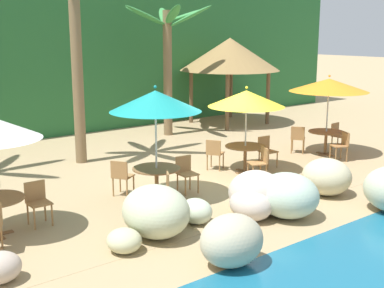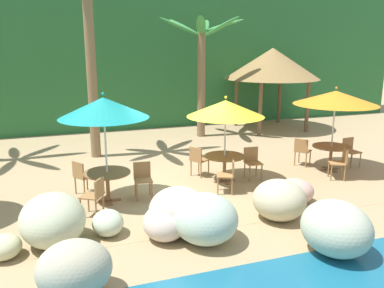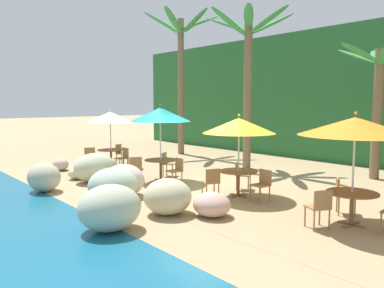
{
  "view_description": "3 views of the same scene",
  "coord_description": "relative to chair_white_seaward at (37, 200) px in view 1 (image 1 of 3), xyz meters",
  "views": [
    {
      "loc": [
        -8.38,
        -9.74,
        3.81
      ],
      "look_at": [
        -0.29,
        0.47,
        0.93
      ],
      "focal_mm": 48.34,
      "sensor_mm": 36.0,
      "label": 1
    },
    {
      "loc": [
        -3.1,
        -9.62,
        3.69
      ],
      "look_at": [
        0.46,
        0.5,
        1.03
      ],
      "focal_mm": 38.07,
      "sensor_mm": 36.0,
      "label": 2
    },
    {
      "loc": [
        8.63,
        -7.99,
        2.69
      ],
      "look_at": [
        -0.62,
        -0.06,
        1.36
      ],
      "focal_mm": 36.1,
      "sensor_mm": 36.0,
      "label": 3
    }
  ],
  "objects": [
    {
      "name": "chair_yellow_seaward",
      "position": [
        6.83,
        0.27,
        0.0
      ],
      "size": [
        0.45,
        0.46,
        0.87
      ],
      "color": "#9E7042",
      "rests_on": "ground"
    },
    {
      "name": "chair_yellow_inland",
      "position": [
        5.45,
        0.92,
        0.0
      ],
      "size": [
        0.58,
        0.58,
        0.87
      ],
      "color": "#9E7042",
      "rests_on": "ground"
    },
    {
      "name": "dining_table_yellow",
      "position": [
        5.97,
        0.25,
        0.1
      ],
      "size": [
        1.1,
        1.1,
        0.74
      ],
      "color": "brown",
      "rests_on": "ground"
    },
    {
      "name": "chair_orange_left",
      "position": [
        9.09,
        -0.63,
        0.0
      ],
      "size": [
        0.57,
        0.57,
        0.87
      ],
      "color": "#9E7042",
      "rests_on": "ground"
    },
    {
      "name": "chair_orange_seaward",
      "position": [
        10.22,
        0.34,
        0.0
      ],
      "size": [
        0.46,
        0.46,
        0.87
      ],
      "color": "#9E7042",
      "rests_on": "ground"
    },
    {
      "name": "chair_yellow_left",
      "position": [
        5.72,
        -0.57,
        0.0
      ],
      "size": [
        0.56,
        0.55,
        0.87
      ],
      "color": "#9E7042",
      "rests_on": "ground"
    },
    {
      "name": "rock_seawall",
      "position": [
        3.89,
        -2.71,
        -0.07
      ],
      "size": [
        9.16,
        3.43,
        0.99
      ],
      "color": "beige",
      "rests_on": "ground"
    },
    {
      "name": "chair_teal_inland",
      "position": [
        2.23,
        0.51,
        0.0
      ],
      "size": [
        0.59,
        0.58,
        0.87
      ],
      "color": "#9E7042",
      "rests_on": "ground"
    },
    {
      "name": "umbrella_teal",
      "position": [
        2.76,
        -0.16,
        1.76
      ],
      "size": [
        2.06,
        2.06,
        2.62
      ],
      "color": "silver",
      "rests_on": "ground"
    },
    {
      "name": "ground_plane",
      "position": [
        4.72,
        0.17,
        -0.51
      ],
      "size": [
        120.0,
        120.0,
        0.0
      ],
      "primitive_type": "plane",
      "color": "tan"
    },
    {
      "name": "chair_teal_seaward",
      "position": [
        3.62,
        -0.15,
        0.0
      ],
      "size": [
        0.46,
        0.46,
        0.87
      ],
      "color": "#9E7042",
      "rests_on": "ground"
    },
    {
      "name": "umbrella_yellow",
      "position": [
        5.97,
        0.25,
        1.51
      ],
      "size": [
        2.06,
        2.06,
        2.36
      ],
      "color": "silver",
      "rests_on": "ground"
    },
    {
      "name": "palm_tree_third",
      "position": [
        7.37,
        5.76,
        2.74
      ],
      "size": [
        3.34,
        3.14,
        4.7
      ],
      "color": "brown",
      "rests_on": "ground"
    },
    {
      "name": "terrace_deck",
      "position": [
        4.72,
        0.17,
        -0.51
      ],
      "size": [
        18.0,
        5.2,
        0.01
      ],
      "color": "tan",
      "rests_on": "ground"
    },
    {
      "name": "palapa_hut",
      "position": [
        10.78,
        6.17,
        2.32
      ],
      "size": [
        4.09,
        4.09,
        3.51
      ],
      "color": "brown",
      "rests_on": "ground"
    },
    {
      "name": "chair_teal_left",
      "position": [
        2.39,
        -0.93,
        0.0
      ],
      "size": [
        0.58,
        0.58,
        0.87
      ],
      "color": "#9E7042",
      "rests_on": "ground"
    },
    {
      "name": "chair_orange_inland",
      "position": [
        8.82,
        0.81,
        0.0
      ],
      "size": [
        0.59,
        0.59,
        0.87
      ],
      "color": "#9E7042",
      "rests_on": "ground"
    },
    {
      "name": "dining_table_orange",
      "position": [
        9.38,
        0.17,
        0.1
      ],
      "size": [
        1.1,
        1.1,
        0.74
      ],
      "color": "brown",
      "rests_on": "ground"
    },
    {
      "name": "foliage_backdrop",
      "position": [
        4.72,
        9.17,
        2.49
      ],
      "size": [
        28.0,
        2.4,
        6.0
      ],
      "color": "#286633",
      "rests_on": "ground"
    },
    {
      "name": "chair_white_seaward",
      "position": [
        0.0,
        0.0,
        0.0
      ],
      "size": [
        0.43,
        0.43,
        0.87
      ],
      "color": "#9E7042",
      "rests_on": "ground"
    },
    {
      "name": "dining_table_teal",
      "position": [
        2.76,
        -0.16,
        0.1
      ],
      "size": [
        1.1,
        1.1,
        0.74
      ],
      "color": "brown",
      "rests_on": "ground"
    },
    {
      "name": "palm_tree_second",
      "position": [
        2.97,
        4.04,
        3.84
      ],
      "size": [
        3.64,
        3.68,
        6.25
      ],
      "color": "brown",
      "rests_on": "ground"
    },
    {
      "name": "umbrella_orange",
      "position": [
        9.38,
        0.17,
        1.66
      ],
      "size": [
        2.41,
        2.41,
        2.49
      ],
      "color": "silver",
      "rests_on": "ground"
    }
  ]
}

